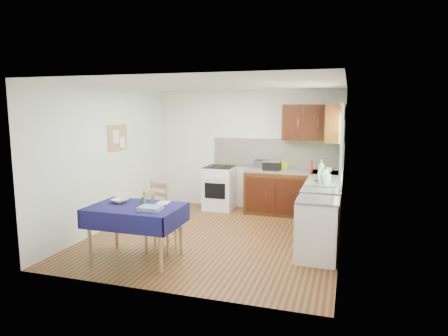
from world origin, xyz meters
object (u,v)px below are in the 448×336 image
(dining_table, at_px, (136,213))
(chair_near, at_px, (158,218))
(sandwich_press, at_px, (272,165))
(kettle, at_px, (326,179))
(dish_rack, at_px, (320,184))
(toaster, at_px, (261,165))
(chair_far, at_px, (164,204))

(dining_table, bearing_deg, chair_near, 53.04)
(chair_near, relative_size, sandwich_press, 2.82)
(dining_table, height_order, kettle, kettle)
(dining_table, xyz_separation_m, dish_rack, (2.40, 1.68, 0.26))
(dining_table, distance_m, dish_rack, 2.94)
(toaster, bearing_deg, chair_near, -128.87)
(dining_table, bearing_deg, toaster, 51.08)
(sandwich_press, relative_size, dish_rack, 0.72)
(toaster, bearing_deg, chair_far, -145.79)
(dish_rack, bearing_deg, kettle, 9.34)
(dining_table, relative_size, toaster, 4.95)
(chair_far, xyz_separation_m, toaster, (1.33, 1.74, 0.52))
(chair_near, relative_size, kettle, 3.69)
(sandwich_press, bearing_deg, dining_table, -121.76)
(chair_far, xyz_separation_m, chair_near, (0.34, -0.91, 0.02))
(dining_table, xyz_separation_m, chair_near, (0.13, 0.41, -0.17))
(dining_table, xyz_separation_m, kettle, (2.49, 1.67, 0.34))
(sandwich_press, height_order, dish_rack, dish_rack)
(dining_table, distance_m, sandwich_press, 3.33)
(sandwich_press, height_order, kettle, kettle)
(chair_near, distance_m, dish_rack, 2.63)
(dining_table, relative_size, dish_rack, 2.74)
(toaster, distance_m, sandwich_press, 0.24)
(dining_table, distance_m, toaster, 3.27)
(chair_far, xyz_separation_m, kettle, (2.69, 0.35, 0.54))
(chair_near, distance_m, toaster, 2.87)
(chair_near, bearing_deg, sandwich_press, -29.33)
(chair_far, height_order, sandwich_press, sandwich_press)
(chair_far, distance_m, toaster, 2.25)
(sandwich_press, bearing_deg, toaster, 164.78)
(chair_near, xyz_separation_m, kettle, (2.35, 1.26, 0.51))
(toaster, distance_m, dish_rack, 1.88)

